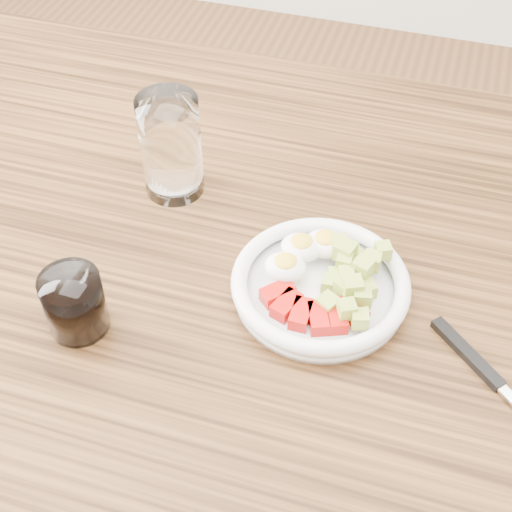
# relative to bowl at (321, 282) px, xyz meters

# --- Properties ---
(dining_table) EXTENTS (1.50, 0.90, 0.77)m
(dining_table) POSITION_rel_bowl_xyz_m (-0.06, -0.01, -0.12)
(dining_table) COLOR brown
(dining_table) RESTS_ON ground
(bowl) EXTENTS (0.19, 0.19, 0.05)m
(bowl) POSITION_rel_bowl_xyz_m (0.00, 0.00, 0.00)
(bowl) COLOR white
(bowl) RESTS_ON dining_table
(fork) EXTENTS (0.16, 0.14, 0.01)m
(fork) POSITION_rel_bowl_xyz_m (0.18, -0.06, -0.01)
(fork) COLOR black
(fork) RESTS_ON dining_table
(water_glass) EXTENTS (0.07, 0.07, 0.13)m
(water_glass) POSITION_rel_bowl_xyz_m (-0.21, 0.11, 0.05)
(water_glass) COLOR white
(water_glass) RESTS_ON dining_table
(coffee_glass) EXTENTS (0.06, 0.06, 0.07)m
(coffee_glass) POSITION_rel_bowl_xyz_m (-0.23, -0.12, 0.02)
(coffee_glass) COLOR white
(coffee_glass) RESTS_ON dining_table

